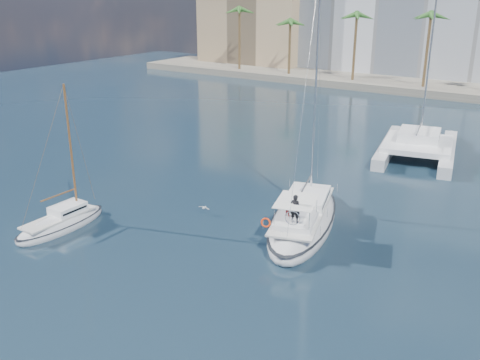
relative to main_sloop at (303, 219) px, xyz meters
The scene contains 9 objects.
ground 4.35m from the main_sloop, 134.98° to the right, with size 160.00×160.00×0.00m, color black.
quay 58.03m from the main_sloop, 93.01° to the left, with size 120.00×14.00×1.20m, color gray.
building_tan_left 80.55m from the main_sloop, 124.34° to the left, with size 22.00×14.00×22.00m, color tan.
palm_left 66.16m from the main_sloop, 124.48° to the left, with size 3.60×3.60×12.30m.
palm_centre 54.90m from the main_sloop, 93.23° to the left, with size 3.60×3.60×12.30m.
main_sloop is the anchor object (origin of this frame).
small_sloop 16.50m from the main_sloop, 145.03° to the right, with size 2.37×7.16×10.24m.
catamaran 21.18m from the main_sloop, 86.20° to the left, with size 9.43×14.72×19.67m.
seagull 7.23m from the main_sloop, 162.62° to the right, with size 0.94×0.40×0.17m.
Camera 1 is at (18.30, -27.07, 15.43)m, focal length 40.00 mm.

